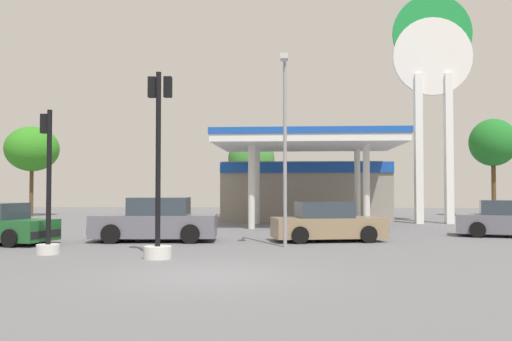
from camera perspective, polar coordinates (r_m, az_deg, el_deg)
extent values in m
plane|color=slate|center=(12.53, -5.04, -10.58)|extent=(90.00, 90.00, 0.00)
cube|color=gray|center=(35.31, 5.04, -2.14)|extent=(9.94, 6.56, 3.49)
cube|color=#194CB2|center=(32.00, 5.14, 0.33)|extent=(9.94, 0.12, 0.60)
cube|color=white|center=(28.36, 5.29, 2.78)|extent=(9.00, 6.92, 0.35)
cube|color=#194CB2|center=(28.39, 5.29, 3.43)|extent=(9.10, 7.02, 0.30)
cylinder|color=silver|center=(26.43, -0.47, -1.64)|extent=(0.32, 0.32, 4.03)
cylinder|color=silver|center=(26.57, 11.23, -1.61)|extent=(0.32, 0.32, 4.03)
cylinder|color=silver|center=(30.23, 0.09, -1.68)|extent=(0.32, 0.32, 4.03)
cylinder|color=silver|center=(30.35, 10.33, -1.65)|extent=(0.32, 0.32, 4.03)
cube|color=#4C4C51|center=(28.30, 5.31, -4.62)|extent=(0.90, 0.60, 1.10)
cube|color=white|center=(31.98, 16.29, 2.18)|extent=(0.40, 0.56, 8.25)
cube|color=white|center=(32.36, 19.10, 2.16)|extent=(0.40, 0.56, 8.25)
cylinder|color=white|center=(32.91, 17.61, 11.06)|extent=(4.33, 0.22, 4.33)
cylinder|color=#198C38|center=(33.24, 17.58, 13.24)|extent=(4.33, 0.22, 4.33)
cube|color=white|center=(33.12, 17.57, 12.13)|extent=(3.98, 0.08, 0.78)
cylinder|color=black|center=(21.06, -21.01, -6.11)|extent=(0.63, 0.33, 0.60)
cylinder|color=black|center=(19.80, -23.83, -6.36)|extent=(0.63, 0.33, 0.60)
cube|color=black|center=(19.99, -20.76, -6.08)|extent=(0.43, 1.56, 0.23)
cylinder|color=black|center=(20.01, -14.62, -6.30)|extent=(0.69, 0.29, 0.67)
cylinder|color=black|center=(21.77, -13.48, -5.95)|extent=(0.69, 0.29, 0.67)
cylinder|color=black|center=(19.55, -6.75, -6.46)|extent=(0.69, 0.29, 0.67)
cylinder|color=black|center=(21.34, -6.25, -6.07)|extent=(0.69, 0.29, 0.67)
cube|color=slate|center=(20.61, -10.29, -5.59)|extent=(4.56, 2.22, 0.80)
cube|color=#2D3842|center=(20.55, -9.85, -3.67)|extent=(2.24, 1.81, 0.67)
cube|color=black|center=(21.08, -16.15, -5.78)|extent=(0.28, 1.76, 0.25)
cylinder|color=black|center=(21.60, 9.96, -6.10)|extent=(0.64, 0.33, 0.60)
cylinder|color=black|center=(20.06, 11.43, -6.41)|extent=(0.64, 0.33, 0.60)
cylinder|color=black|center=(20.96, 3.52, -6.25)|extent=(0.64, 0.33, 0.60)
cylinder|color=black|center=(19.37, 4.52, -6.61)|extent=(0.64, 0.33, 0.60)
cube|color=#8C7556|center=(20.45, 7.38, -5.79)|extent=(4.23, 2.47, 0.72)
cube|color=#2D3842|center=(20.38, 6.99, -4.05)|extent=(2.16, 1.84, 0.60)
cube|color=black|center=(21.06, 12.51, -5.93)|extent=(0.45, 1.57, 0.23)
cylinder|color=black|center=(25.09, 21.55, -5.39)|extent=(0.65, 0.37, 0.62)
cylinder|color=black|center=(23.44, 21.72, -5.65)|extent=(0.65, 0.37, 0.62)
cube|color=slate|center=(24.34, 24.58, -4.99)|extent=(4.34, 2.69, 0.73)
cube|color=#2D3842|center=(24.30, 24.22, -3.50)|extent=(2.25, 1.95, 0.62)
cylinder|color=silver|center=(15.48, -10.03, -8.26)|extent=(0.76, 0.76, 0.34)
cylinder|color=black|center=(15.41, -9.98, 1.20)|extent=(0.14, 0.14, 4.76)
cube|color=black|center=(15.85, -10.57, 8.37)|extent=(0.21, 0.20, 0.57)
sphere|color=red|center=(16.00, -10.46, 8.93)|extent=(0.15, 0.15, 0.15)
sphere|color=#D89E0C|center=(15.96, -10.46, 8.29)|extent=(0.15, 0.15, 0.15)
sphere|color=green|center=(15.93, -10.47, 7.66)|extent=(0.15, 0.15, 0.15)
cube|color=black|center=(15.74, -9.01, 8.43)|extent=(0.21, 0.20, 0.57)
sphere|color=red|center=(15.90, -8.90, 8.99)|extent=(0.15, 0.15, 0.15)
sphere|color=#D89E0C|center=(15.86, -8.91, 8.35)|extent=(0.15, 0.15, 0.15)
sphere|color=green|center=(15.83, -8.91, 7.71)|extent=(0.15, 0.15, 0.15)
cylinder|color=silver|center=(17.35, -20.50, -7.56)|extent=(0.66, 0.66, 0.29)
cylinder|color=black|center=(17.27, -20.42, -0.61)|extent=(0.14, 0.14, 3.91)
cube|color=black|center=(17.61, -20.80, 4.50)|extent=(0.21, 0.20, 0.57)
sphere|color=red|center=(17.74, -20.62, 5.04)|extent=(0.15, 0.15, 0.15)
sphere|color=#D89E0C|center=(17.72, -20.63, 4.46)|extent=(0.15, 0.15, 0.15)
sphere|color=green|center=(17.70, -20.64, 3.88)|extent=(0.15, 0.15, 0.15)
cylinder|color=brown|center=(41.64, -21.99, -2.10)|extent=(0.26, 0.26, 3.31)
ellipsoid|color=#318620|center=(41.73, -21.94, 2.07)|extent=(3.66, 3.66, 3.11)
cylinder|color=brown|center=(38.65, -0.48, -2.62)|extent=(0.32, 0.32, 2.83)
ellipsoid|color=#377A30|center=(38.70, -0.48, 1.26)|extent=(3.22, 3.22, 2.84)
cylinder|color=brown|center=(41.26, 23.15, -1.68)|extent=(0.30, 0.30, 3.89)
ellipsoid|color=#207327|center=(41.38, 23.09, 2.66)|extent=(3.18, 3.18, 3.23)
cylinder|color=gray|center=(18.27, 2.98, 1.74)|extent=(0.12, 0.12, 6.11)
cylinder|color=gray|center=(18.11, 2.93, 11.23)|extent=(0.09, 1.20, 0.09)
cube|color=beige|center=(17.51, 2.89, 11.52)|extent=(0.24, 0.44, 0.16)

